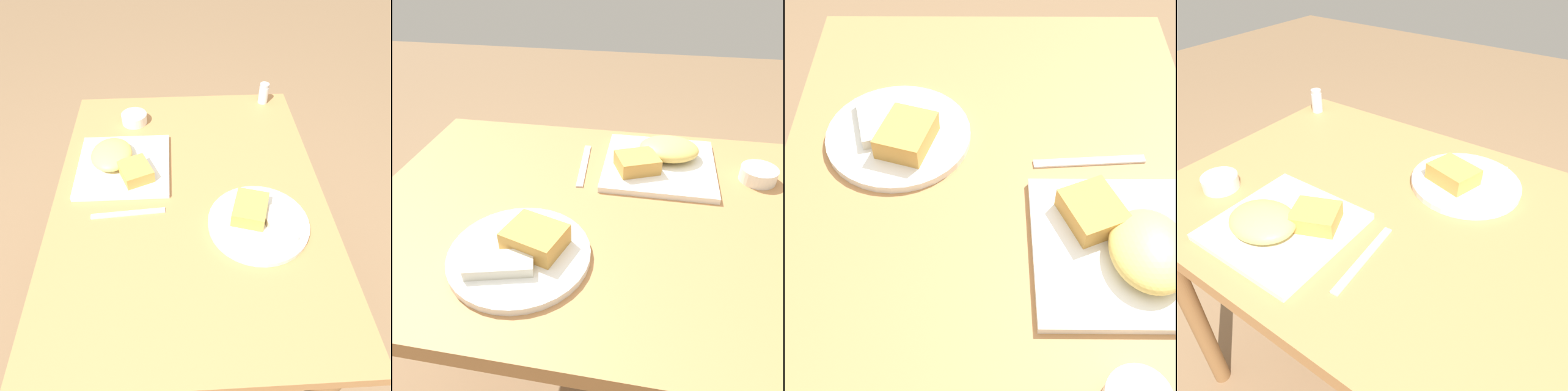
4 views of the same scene
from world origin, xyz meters
TOP-DOWN VIEW (x-y plane):
  - ground_plane at (0.00, 0.00)m, footprint 8.00×8.00m
  - dining_table at (0.00, 0.00)m, footprint 1.01×0.74m
  - plate_square_near at (-0.12, -0.20)m, footprint 0.27×0.27m
  - plate_oval_far at (0.11, 0.17)m, footprint 0.26×0.26m
  - sauce_ramekin at (-0.35, -0.17)m, footprint 0.08×0.08m
  - salt_shaker at (-0.45, 0.28)m, footprint 0.03×0.03m
  - butter_knife at (0.06, -0.16)m, footprint 0.03×0.19m

SIDE VIEW (x-z plane):
  - ground_plane at x=0.00m, z-range 0.00..0.00m
  - dining_table at x=0.00m, z-range 0.28..1.04m
  - butter_knife at x=0.06m, z-range 0.76..0.76m
  - plate_oval_far at x=0.11m, z-range 0.74..0.80m
  - sauce_ramekin at x=-0.35m, z-range 0.76..0.79m
  - plate_square_near at x=-0.12m, z-range 0.75..0.81m
  - salt_shaker at x=-0.45m, z-range 0.75..0.82m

